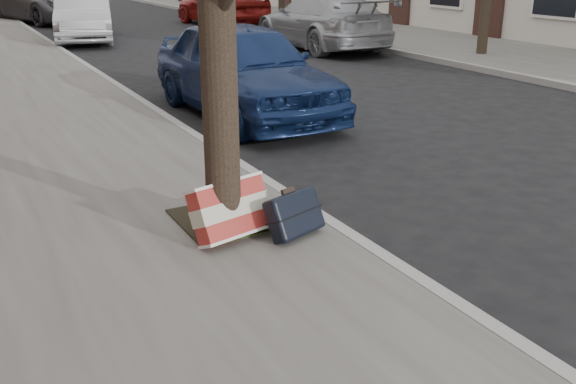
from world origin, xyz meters
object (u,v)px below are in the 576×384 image
suitcase_red (231,210)px  car_near_front (244,69)px  car_near_mid (84,17)px  suitcase_navy (294,214)px

suitcase_red → car_near_front: 4.76m
suitcase_red → car_near_mid: 14.58m
car_near_front → car_near_mid: size_ratio=1.00×
suitcase_navy → car_near_mid: size_ratio=0.12×
suitcase_red → car_near_mid: size_ratio=0.15×
car_near_front → car_near_mid: car_near_front is taller
car_near_front → suitcase_navy: bearing=-110.1°
suitcase_navy → car_near_front: bearing=52.1°
suitcase_navy → car_near_mid: (1.46, 14.65, 0.36)m
suitcase_red → suitcase_navy: (0.47, -0.20, -0.05)m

